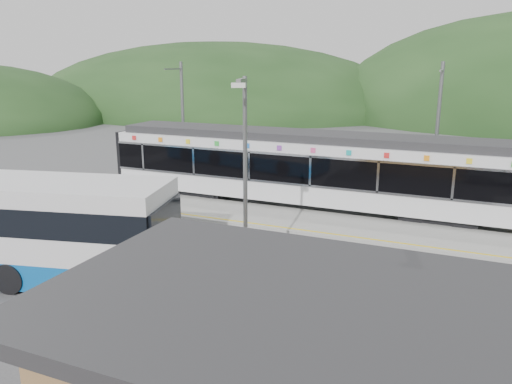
% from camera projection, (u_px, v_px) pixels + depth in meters
% --- Properties ---
extents(ground, '(120.00, 120.00, 0.00)m').
position_uv_depth(ground, '(226.00, 244.00, 19.66)').
color(ground, '#4C4C4F').
rests_on(ground, ground).
extents(hills, '(146.00, 149.00, 26.00)m').
position_uv_depth(hills, '(405.00, 225.00, 22.02)').
color(hills, '#1E3D19').
rests_on(hills, ground).
extents(platform, '(26.00, 3.20, 0.30)m').
position_uv_depth(platform, '(258.00, 217.00, 22.56)').
color(platform, '#9E9E99').
rests_on(platform, ground).
extents(yellow_line, '(26.00, 0.10, 0.01)m').
position_uv_depth(yellow_line, '(246.00, 222.00, 21.36)').
color(yellow_line, yellow).
rests_on(yellow_line, platform).
extents(train, '(20.44, 3.01, 3.74)m').
position_uv_depth(train, '(310.00, 168.00, 23.89)').
color(train, black).
rests_on(train, ground).
extents(catenary_mast_west, '(0.18, 1.80, 7.00)m').
position_uv_depth(catenary_mast_west, '(183.00, 121.00, 29.02)').
color(catenary_mast_west, slate).
rests_on(catenary_mast_west, ground).
extents(catenary_mast_east, '(0.18, 1.80, 7.00)m').
position_uv_depth(catenary_mast_east, '(437.00, 134.00, 23.70)').
color(catenary_mast_east, slate).
rests_on(catenary_mast_east, ground).
extents(station_shelter, '(9.20, 6.20, 3.00)m').
position_uv_depth(station_shelter, '(299.00, 371.00, 8.98)').
color(station_shelter, olive).
rests_on(station_shelter, ground).
extents(lamp_post, '(0.41, 1.18, 6.60)m').
position_uv_depth(lamp_post, '(243.00, 175.00, 13.82)').
color(lamp_post, slate).
rests_on(lamp_post, ground).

